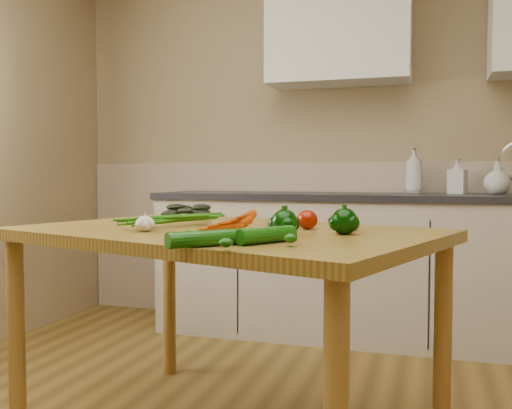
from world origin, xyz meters
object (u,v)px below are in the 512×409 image
object	(u,v)px
table	(224,253)
pepper_b	(344,221)
pepper_c	(284,223)
soap_bottle_b	(457,176)
leafy_greens	(186,208)
garlic_bulb	(145,224)
soap_bottle_a	(414,170)
tomato_a	(307,220)
tomato_c	(348,221)
tomato_b	(343,220)
pepper_a	(285,222)
carrot_bunch	(214,219)
zucchini_a	(267,235)
soap_bottle_c	(497,178)
zucchini_b	(206,238)

from	to	relation	value
table	pepper_b	size ratio (longest dim) A/B	19.50
pepper_c	soap_bottle_b	bearing A→B (deg)	71.96
leafy_greens	garlic_bulb	world-z (taller)	leafy_greens
leafy_greens	pepper_b	world-z (taller)	leafy_greens
soap_bottle_b	garlic_bulb	bearing A→B (deg)	76.15
soap_bottle_a	tomato_a	size ratio (longest dim) A/B	3.69
table	soap_bottle_b	xyz separation A→B (m)	(0.89, 1.69, 0.29)
soap_bottle_b	leafy_greens	size ratio (longest dim) A/B	1.01
tomato_c	leafy_greens	bearing A→B (deg)	157.27
tomato_b	tomato_c	distance (m)	0.09
pepper_b	tomato_a	size ratio (longest dim) A/B	1.15
garlic_bulb	leafy_greens	bearing A→B (deg)	99.43
pepper_a	tomato_b	world-z (taller)	pepper_a
pepper_c	tomato_c	xyz separation A→B (m)	(0.18, 0.23, -0.01)
soap_bottle_a	tomato_a	world-z (taller)	soap_bottle_a
pepper_a	pepper_c	xyz separation A→B (m)	(0.01, -0.04, 0.00)
soap_bottle_a	carrot_bunch	size ratio (longest dim) A/B	1.02
table	tomato_b	xyz separation A→B (m)	(0.43, 0.13, 0.13)
carrot_bunch	zucchini_a	xyz separation A→B (m)	(0.31, -0.37, -0.01)
tomato_a	tomato_c	world-z (taller)	same
soap_bottle_b	tomato_a	xyz separation A→B (m)	(-0.59, -1.61, -0.16)
garlic_bulb	pepper_b	size ratio (longest dim) A/B	0.74
pepper_a	soap_bottle_a	bearing A→B (deg)	79.07
soap_bottle_b	pepper_b	world-z (taller)	soap_bottle_b
garlic_bulb	tomato_b	bearing A→B (deg)	25.30
carrot_bunch	tomato_a	size ratio (longest dim) A/B	3.63
zucchini_a	pepper_a	bearing A→B (deg)	91.64
carrot_bunch	tomato_a	bearing A→B (deg)	33.83
soap_bottle_a	garlic_bulb	distance (m)	2.11
pepper_c	zucchini_a	xyz separation A→B (m)	(-0.00, -0.20, -0.02)
tomato_a	soap_bottle_b	bearing A→B (deg)	69.99
soap_bottle_c	tomato_b	distance (m)	1.67
leafy_greens	zucchini_b	size ratio (longest dim) A/B	0.92
tomato_a	zucchini_b	size ratio (longest dim) A/B	0.33
table	pepper_a	xyz separation A→B (m)	(0.27, -0.14, 0.13)
soap_bottle_a	tomato_b	xyz separation A→B (m)	(-0.21, -1.60, -0.20)
pepper_c	pepper_a	bearing A→B (deg)	101.46
pepper_b	pepper_c	size ratio (longest dim) A/B	1.03
carrot_bunch	pepper_a	bearing A→B (deg)	-4.05
soap_bottle_b	pepper_c	xyz separation A→B (m)	(-0.61, -1.87, -0.15)
garlic_bulb	tomato_a	distance (m)	0.59
tomato_b	leafy_greens	bearing A→B (deg)	161.91
leafy_greens	tomato_c	xyz separation A→B (m)	(0.78, -0.33, -0.02)
zucchini_a	soap_bottle_b	bearing A→B (deg)	73.59
soap_bottle_c	pepper_a	distance (m)	1.98
leafy_greens	soap_bottle_c	bearing A→B (deg)	41.68
pepper_a	soap_bottle_b	bearing A→B (deg)	71.34
leafy_greens	tomato_b	size ratio (longest dim) A/B	2.85
zucchini_b	table	bearing A→B (deg)	105.26
table	pepper_b	bearing A→B (deg)	10.52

